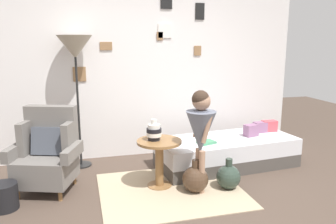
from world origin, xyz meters
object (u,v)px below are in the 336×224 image
object	(u,v)px
daybed	(226,152)
book_on_daybed	(206,142)
side_table	(159,154)
person_child	(201,128)
vase_striped	(154,132)
demijohn_far	(228,177)
floor_lamp	(75,51)
armchair	(48,153)
magazine_basket	(4,197)
demijohn_near	(195,179)

from	to	relation	value
daybed	book_on_daybed	distance (m)	0.45
side_table	person_child	xyz separation A→B (m)	(0.42, -0.25, 0.36)
side_table	vase_striped	bearing A→B (deg)	150.14
demijohn_far	person_child	bearing A→B (deg)	178.37
floor_lamp	person_child	size ratio (longest dim) A/B	1.51
armchair	magazine_basket	bearing A→B (deg)	-135.73
daybed	magazine_basket	size ratio (longest dim) A/B	7.02
side_table	book_on_daybed	world-z (taller)	side_table
side_table	demijohn_near	size ratio (longest dim) A/B	1.48
floor_lamp	person_child	xyz separation A→B (m)	(1.32, -1.21, -0.82)
armchair	daybed	distance (m)	2.35
daybed	floor_lamp	world-z (taller)	floor_lamp
armchair	demijohn_far	bearing A→B (deg)	-14.72
vase_striped	book_on_daybed	size ratio (longest dim) A/B	1.13
daybed	demijohn_far	size ratio (longest dim) A/B	5.29
person_child	demijohn_far	size ratio (longest dim) A/B	3.20
daybed	side_table	distance (m)	1.17
book_on_daybed	demijohn_far	distance (m)	0.61
armchair	demijohn_near	distance (m)	1.74
floor_lamp	demijohn_far	world-z (taller)	floor_lamp
demijohn_far	armchair	bearing A→B (deg)	165.28
daybed	book_on_daybed	size ratio (longest dim) A/B	8.93
armchair	book_on_daybed	size ratio (longest dim) A/B	4.41
armchair	person_child	bearing A→B (deg)	-17.33
demijohn_near	armchair	bearing A→B (deg)	162.43
daybed	person_child	bearing A→B (deg)	-133.27
side_table	person_child	size ratio (longest dim) A/B	0.48
vase_striped	magazine_basket	size ratio (longest dim) A/B	0.89
book_on_daybed	magazine_basket	bearing A→B (deg)	-170.26
magazine_basket	book_on_daybed	bearing A→B (deg)	9.74
daybed	magazine_basket	xyz separation A→B (m)	(-2.75, -0.57, -0.06)
floor_lamp	book_on_daybed	size ratio (longest dim) A/B	8.14
armchair	demijohn_near	size ratio (longest dim) A/B	2.49
armchair	person_child	xyz separation A→B (m)	(1.69, -0.53, 0.33)
armchair	vase_striped	bearing A→B (deg)	-11.19
demijohn_near	demijohn_far	world-z (taller)	demijohn_near
side_table	floor_lamp	bearing A→B (deg)	133.44
floor_lamp	magazine_basket	size ratio (longest dim) A/B	6.40
person_child	demijohn_far	distance (m)	0.71
daybed	vase_striped	distance (m)	1.28
vase_striped	demijohn_far	world-z (taller)	vase_striped
vase_striped	floor_lamp	xyz separation A→B (m)	(-0.85, 0.92, 0.91)
book_on_daybed	demijohn_near	distance (m)	0.67
armchair	vase_striped	world-z (taller)	armchair
book_on_daybed	demijohn_far	world-z (taller)	book_on_daybed
demijohn_near	demijohn_far	bearing A→B (deg)	-2.60
book_on_daybed	floor_lamp	bearing A→B (deg)	157.04
armchair	daybed	bearing A→B (deg)	3.90
side_table	book_on_daybed	bearing A→B (deg)	21.45
side_table	demijohn_near	bearing A→B (deg)	-33.86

